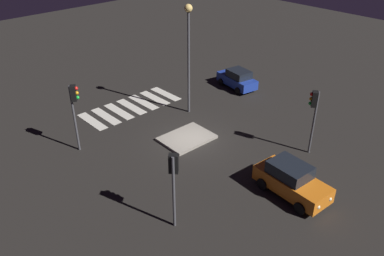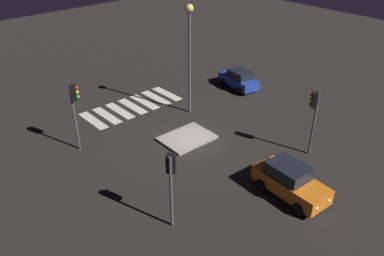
# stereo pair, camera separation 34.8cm
# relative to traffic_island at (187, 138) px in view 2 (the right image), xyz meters

# --- Properties ---
(ground_plane) EXTENTS (80.00, 80.00, 0.00)m
(ground_plane) POSITION_rel_traffic_island_xyz_m (-0.09, 0.42, -0.09)
(ground_plane) COLOR black
(traffic_island) EXTENTS (3.46, 2.64, 0.18)m
(traffic_island) POSITION_rel_traffic_island_xyz_m (0.00, 0.00, 0.00)
(traffic_island) COLOR gray
(traffic_island) RESTS_ON ground
(car_blue) EXTENTS (2.20, 3.89, 1.62)m
(car_blue) POSITION_rel_traffic_island_xyz_m (-8.87, -3.37, 0.71)
(car_blue) COLOR #1E389E
(car_blue) RESTS_ON ground
(car_orange) EXTENTS (2.21, 4.29, 1.82)m
(car_orange) POSITION_rel_traffic_island_xyz_m (-0.28, 8.03, 0.80)
(car_orange) COLOR orange
(car_orange) RESTS_ON ground
(traffic_light_west) EXTENTS (0.54, 0.53, 4.21)m
(traffic_light_west) POSITION_rel_traffic_island_xyz_m (-4.51, 6.35, 3.10)
(traffic_light_west) COLOR #47474C
(traffic_light_west) RESTS_ON ground
(traffic_light_east) EXTENTS (0.53, 0.54, 4.45)m
(traffic_light_east) POSITION_rel_traffic_island_xyz_m (5.79, -3.66, 3.28)
(traffic_light_east) COLOR #47474C
(traffic_light_east) RESTS_ON ground
(traffic_light_north) EXTENTS (0.53, 0.54, 4.05)m
(traffic_light_north) POSITION_rel_traffic_island_xyz_m (5.81, 5.52, 2.98)
(traffic_light_north) COLOR #47474C
(traffic_light_north) RESTS_ON ground
(street_lamp) EXTENTS (0.56, 0.56, 8.00)m
(street_lamp) POSITION_rel_traffic_island_xyz_m (-2.82, -2.86, 5.33)
(street_lamp) COLOR #47474C
(street_lamp) RESTS_ON ground
(crosswalk_near) EXTENTS (7.60, 3.20, 0.02)m
(crosswalk_near) POSITION_rel_traffic_island_xyz_m (-0.09, -6.51, -0.08)
(crosswalk_near) COLOR silver
(crosswalk_near) RESTS_ON ground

